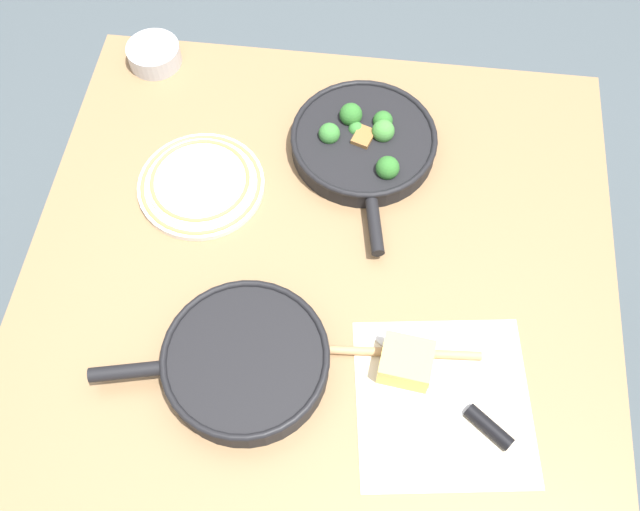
{
  "coord_description": "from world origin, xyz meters",
  "views": [
    {
      "loc": [
        -0.07,
        0.62,
        1.86
      ],
      "look_at": [
        0.0,
        0.0,
        0.75
      ],
      "focal_mm": 40.0,
      "sensor_mm": 36.0,
      "label": 1
    }
  ],
  "objects_px": {
    "prep_bowl_steel": "(154,54)",
    "cheese_block": "(406,362)",
    "grater_knife": "(462,404)",
    "skillet_eggs": "(245,361)",
    "skillet_broccoli": "(364,142)",
    "dinner_plate_stack": "(201,183)",
    "wooden_spoon": "(336,350)"
  },
  "relations": [
    {
      "from": "cheese_block",
      "to": "prep_bowl_steel",
      "type": "distance_m",
      "value": 0.85
    },
    {
      "from": "cheese_block",
      "to": "wooden_spoon",
      "type": "bearing_deg",
      "value": -7.4
    },
    {
      "from": "dinner_plate_stack",
      "to": "skillet_broccoli",
      "type": "bearing_deg",
      "value": -157.36
    },
    {
      "from": "wooden_spoon",
      "to": "dinner_plate_stack",
      "type": "relative_size",
      "value": 1.64
    },
    {
      "from": "cheese_block",
      "to": "prep_bowl_steel",
      "type": "height_order",
      "value": "cheese_block"
    },
    {
      "from": "skillet_broccoli",
      "to": "prep_bowl_steel",
      "type": "relative_size",
      "value": 3.54
    },
    {
      "from": "grater_knife",
      "to": "prep_bowl_steel",
      "type": "height_order",
      "value": "prep_bowl_steel"
    },
    {
      "from": "prep_bowl_steel",
      "to": "dinner_plate_stack",
      "type": "bearing_deg",
      "value": 117.72
    },
    {
      "from": "skillet_eggs",
      "to": "grater_knife",
      "type": "relative_size",
      "value": 1.66
    },
    {
      "from": "skillet_eggs",
      "to": "dinner_plate_stack",
      "type": "height_order",
      "value": "skillet_eggs"
    },
    {
      "from": "skillet_broccoli",
      "to": "cheese_block",
      "type": "height_order",
      "value": "skillet_broccoli"
    },
    {
      "from": "skillet_broccoli",
      "to": "dinner_plate_stack",
      "type": "distance_m",
      "value": 0.33
    },
    {
      "from": "dinner_plate_stack",
      "to": "skillet_eggs",
      "type": "bearing_deg",
      "value": 112.75
    },
    {
      "from": "wooden_spoon",
      "to": "prep_bowl_steel",
      "type": "bearing_deg",
      "value": -57.66
    },
    {
      "from": "wooden_spoon",
      "to": "cheese_block",
      "type": "relative_size",
      "value": 4.34
    },
    {
      "from": "dinner_plate_stack",
      "to": "prep_bowl_steel",
      "type": "distance_m",
      "value": 0.35
    },
    {
      "from": "prep_bowl_steel",
      "to": "grater_knife",
      "type": "bearing_deg",
      "value": 134.36
    },
    {
      "from": "skillet_eggs",
      "to": "prep_bowl_steel",
      "type": "height_order",
      "value": "skillet_eggs"
    },
    {
      "from": "skillet_broccoli",
      "to": "prep_bowl_steel",
      "type": "xyz_separation_m",
      "value": [
        0.46,
        -0.18,
        -0.01
      ]
    },
    {
      "from": "wooden_spoon",
      "to": "prep_bowl_steel",
      "type": "xyz_separation_m",
      "value": [
        0.46,
        -0.61,
        0.01
      ]
    },
    {
      "from": "grater_knife",
      "to": "cheese_block",
      "type": "height_order",
      "value": "cheese_block"
    },
    {
      "from": "skillet_eggs",
      "to": "dinner_plate_stack",
      "type": "xyz_separation_m",
      "value": [
        0.15,
        -0.35,
        -0.01
      ]
    },
    {
      "from": "skillet_broccoli",
      "to": "prep_bowl_steel",
      "type": "height_order",
      "value": "skillet_broccoli"
    },
    {
      "from": "skillet_broccoli",
      "to": "skillet_eggs",
      "type": "distance_m",
      "value": 0.5
    },
    {
      "from": "wooden_spoon",
      "to": "prep_bowl_steel",
      "type": "relative_size",
      "value": 3.56
    },
    {
      "from": "skillet_eggs",
      "to": "cheese_block",
      "type": "xyz_separation_m",
      "value": [
        -0.26,
        -0.03,
        -0.0
      ]
    },
    {
      "from": "skillet_broccoli",
      "to": "prep_bowl_steel",
      "type": "bearing_deg",
      "value": -122.52
    },
    {
      "from": "skillet_eggs",
      "to": "skillet_broccoli",
      "type": "bearing_deg",
      "value": -121.04
    },
    {
      "from": "cheese_block",
      "to": "grater_knife",
      "type": "bearing_deg",
      "value": 150.48
    },
    {
      "from": "grater_knife",
      "to": "skillet_broccoli",
      "type": "bearing_deg",
      "value": -30.05
    },
    {
      "from": "prep_bowl_steel",
      "to": "cheese_block",
      "type": "bearing_deg",
      "value": 132.3
    },
    {
      "from": "cheese_block",
      "to": "dinner_plate_stack",
      "type": "height_order",
      "value": "cheese_block"
    }
  ]
}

